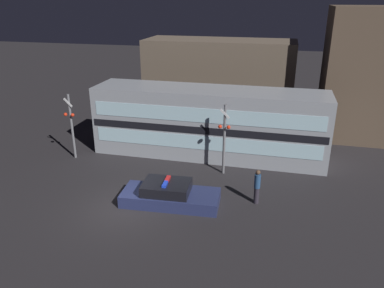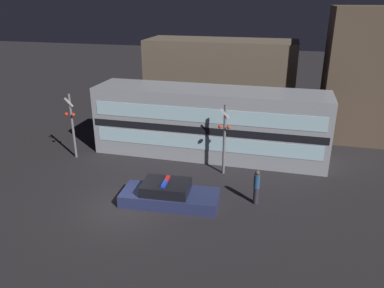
# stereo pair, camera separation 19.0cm
# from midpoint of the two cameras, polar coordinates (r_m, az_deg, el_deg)

# --- Properties ---
(ground_plane) EXTENTS (120.00, 120.00, 0.00)m
(ground_plane) POSITION_cam_midpoint_polar(r_m,az_deg,el_deg) (18.83, -10.54, -9.67)
(ground_plane) COLOR #262326
(train) EXTENTS (14.59, 3.21, 4.33)m
(train) POSITION_cam_midpoint_polar(r_m,az_deg,el_deg) (23.81, 2.34, 3.27)
(train) COLOR #999EA5
(train) RESTS_ON ground_plane
(police_car) EXTENTS (4.94, 2.22, 1.26)m
(police_car) POSITION_cam_midpoint_polar(r_m,az_deg,el_deg) (18.79, -3.74, -7.76)
(police_car) COLOR navy
(police_car) RESTS_ON ground_plane
(pedestrian) EXTENTS (0.31, 0.31, 1.82)m
(pedestrian) POSITION_cam_midpoint_polar(r_m,az_deg,el_deg) (18.80, 9.59, -6.39)
(pedestrian) COLOR #2D2833
(pedestrian) RESTS_ON ground_plane
(crossing_signal_near) EXTENTS (0.70, 0.33, 4.15)m
(crossing_signal_near) POSITION_cam_midpoint_polar(r_m,az_deg,el_deg) (21.15, 4.67, 1.03)
(crossing_signal_near) COLOR slate
(crossing_signal_near) RESTS_ON ground_plane
(crossing_signal_far) EXTENTS (0.70, 0.33, 4.16)m
(crossing_signal_far) POSITION_cam_midpoint_polar(r_m,az_deg,el_deg) (24.41, -18.13, 2.87)
(crossing_signal_far) COLOR slate
(crossing_signal_far) RESTS_ON ground_plane
(building_left) EXTENTS (11.91, 4.28, 6.45)m
(building_left) POSITION_cam_midpoint_polar(r_m,az_deg,el_deg) (31.22, 3.95, 9.70)
(building_left) COLOR brown
(building_left) RESTS_ON ground_plane
(building_center) EXTENTS (6.56, 4.45, 9.06)m
(building_center) POSITION_cam_midpoint_polar(r_m,az_deg,el_deg) (29.17, 25.69, 9.41)
(building_center) COLOR brown
(building_center) RESTS_ON ground_plane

